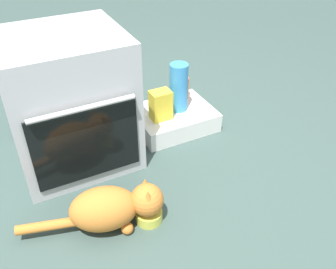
{
  "coord_description": "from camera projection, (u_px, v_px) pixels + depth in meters",
  "views": [
    {
      "loc": [
        -0.35,
        -1.3,
        1.33
      ],
      "look_at": [
        0.33,
        0.05,
        0.25
      ],
      "focal_mm": 39.65,
      "sensor_mm": 36.0,
      "label": 1
    }
  ],
  "objects": [
    {
      "name": "ground",
      "position": [
        113.0,
        198.0,
        1.85
      ],
      "size": [
        8.0,
        8.0,
        0.0
      ],
      "primitive_type": "plane",
      "color": "#384C47"
    },
    {
      "name": "oven",
      "position": [
        69.0,
        102.0,
        1.91
      ],
      "size": [
        0.61,
        0.6,
        0.71
      ],
      "color": "#B7BABF",
      "rests_on": "ground"
    },
    {
      "name": "pantry_cabinet",
      "position": [
        173.0,
        118.0,
        2.33
      ],
      "size": [
        0.48,
        0.37,
        0.12
      ],
      "primitive_type": "cube",
      "color": "white",
      "rests_on": "ground"
    },
    {
      "name": "food_bowl",
      "position": [
        149.0,
        215.0,
        1.71
      ],
      "size": [
        0.13,
        0.13,
        0.08
      ],
      "color": "#D1D14C",
      "rests_on": "ground"
    },
    {
      "name": "cat",
      "position": [
        112.0,
        207.0,
        1.64
      ],
      "size": [
        0.64,
        0.27,
        0.22
      ],
      "rotation": [
        0.0,
        0.0,
        -0.26
      ],
      "color": "#C6752D",
      "rests_on": "ground"
    },
    {
      "name": "water_bottle",
      "position": [
        179.0,
        87.0,
        2.22
      ],
      "size": [
        0.11,
        0.11,
        0.3
      ],
      "primitive_type": "cylinder",
      "color": "#388CD1",
      "rests_on": "pantry_cabinet"
    },
    {
      "name": "snack_bag",
      "position": [
        161.0,
        105.0,
        2.17
      ],
      "size": [
        0.12,
        0.09,
        0.18
      ],
      "primitive_type": "cube",
      "color": "yellow",
      "rests_on": "pantry_cabinet"
    },
    {
      "name": "sauce_jar",
      "position": [
        182.0,
        88.0,
        2.39
      ],
      "size": [
        0.08,
        0.08,
        0.14
      ],
      "primitive_type": "cylinder",
      "color": "#D16023",
      "rests_on": "pantry_cabinet"
    }
  ]
}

